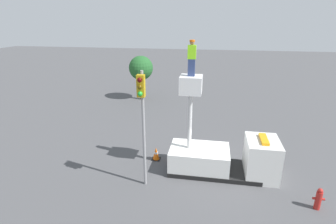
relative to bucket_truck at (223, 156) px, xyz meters
name	(u,v)px	position (x,y,z in m)	size (l,w,h in m)	color
ground_plane	(214,171)	(-0.44, 0.00, -0.98)	(120.00, 120.00, 0.00)	#4C4C4F
bucket_truck	(223,156)	(0.00, 0.00, 0.00)	(5.74, 2.19, 5.33)	black
worker	(192,58)	(-1.85, 0.00, 5.22)	(0.40, 0.26, 1.75)	navy
traffic_light_pole	(142,109)	(-3.88, -1.95, 3.16)	(0.34, 0.57, 5.88)	gray
fire_hydrant	(319,199)	(4.13, -2.32, -0.46)	(0.50, 0.26, 1.06)	#B2231E
traffic_cone_rear	(156,154)	(-3.88, 0.72, -0.60)	(0.51, 0.51, 0.79)	black
tree_left_bg	(141,68)	(-7.98, 12.64, 2.27)	(2.43, 2.43, 4.51)	brown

